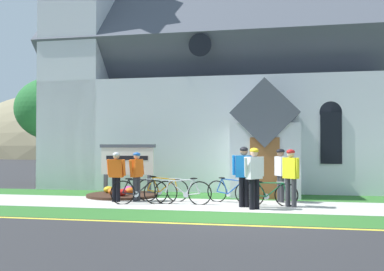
{
  "coord_description": "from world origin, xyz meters",
  "views": [
    {
      "loc": [
        1.03,
        -11.35,
        1.81
      ],
      "look_at": [
        -1.67,
        2.93,
        2.16
      ],
      "focal_mm": 40.8,
      "sensor_mm": 36.0,
      "label": 1
    }
  ],
  "objects_px": {
    "bicycle_red": "(183,192)",
    "cyclist_in_orange_jersey": "(116,173)",
    "cyclist_in_white_jersey": "(137,173)",
    "cyclist_in_yellow_jersey": "(291,173)",
    "roadside_conifer": "(383,66)",
    "church_sign": "(127,161)",
    "bicycle_silver": "(162,190)",
    "bicycle_black": "(231,191)",
    "cyclist_in_red_jersey": "(244,171)",
    "bicycle_blue": "(139,192)",
    "cyclist_in_green_jersey": "(254,173)",
    "yard_deciduous_tree": "(54,109)",
    "bicycle_orange": "(269,194)",
    "cyclist_in_blue_jersey": "(281,171)"
  },
  "relations": [
    {
      "from": "cyclist_in_blue_jersey",
      "to": "cyclist_in_white_jersey",
      "type": "xyz_separation_m",
      "value": [
        -4.63,
        -0.61,
        -0.08
      ]
    },
    {
      "from": "bicycle_blue",
      "to": "cyclist_in_green_jersey",
      "type": "distance_m",
      "value": 3.66
    },
    {
      "from": "bicycle_blue",
      "to": "roadside_conifer",
      "type": "distance_m",
      "value": 13.84
    },
    {
      "from": "church_sign",
      "to": "roadside_conifer",
      "type": "distance_m",
      "value": 13.07
    },
    {
      "from": "bicycle_blue",
      "to": "cyclist_in_orange_jersey",
      "type": "distance_m",
      "value": 1.1
    },
    {
      "from": "cyclist_in_green_jersey",
      "to": "cyclist_in_white_jersey",
      "type": "distance_m",
      "value": 4.04
    },
    {
      "from": "bicycle_orange",
      "to": "bicycle_blue",
      "type": "xyz_separation_m",
      "value": [
        -3.98,
        -0.29,
        0.02
      ]
    },
    {
      "from": "bicycle_silver",
      "to": "cyclist_in_green_jersey",
      "type": "bearing_deg",
      "value": -22.93
    },
    {
      "from": "cyclist_in_blue_jersey",
      "to": "yard_deciduous_tree",
      "type": "distance_m",
      "value": 11.76
    },
    {
      "from": "bicycle_red",
      "to": "cyclist_in_yellow_jersey",
      "type": "height_order",
      "value": "cyclist_in_yellow_jersey"
    },
    {
      "from": "church_sign",
      "to": "bicycle_black",
      "type": "height_order",
      "value": "church_sign"
    },
    {
      "from": "bicycle_red",
      "to": "cyclist_in_white_jersey",
      "type": "bearing_deg",
      "value": 163.72
    },
    {
      "from": "church_sign",
      "to": "bicycle_blue",
      "type": "xyz_separation_m",
      "value": [
        1.2,
        -2.34,
        -0.85
      ]
    },
    {
      "from": "bicycle_orange",
      "to": "yard_deciduous_tree",
      "type": "bearing_deg",
      "value": 150.58
    },
    {
      "from": "bicycle_silver",
      "to": "cyclist_in_white_jersey",
      "type": "xyz_separation_m",
      "value": [
        -0.82,
        -0.14,
        0.54
      ]
    },
    {
      "from": "cyclist_in_red_jersey",
      "to": "yard_deciduous_tree",
      "type": "xyz_separation_m",
      "value": [
        -9.39,
        6.1,
        2.49
      ]
    },
    {
      "from": "bicycle_black",
      "to": "cyclist_in_yellow_jersey",
      "type": "distance_m",
      "value": 2.05
    },
    {
      "from": "cyclist_in_orange_jersey",
      "to": "cyclist_in_white_jersey",
      "type": "distance_m",
      "value": 0.66
    },
    {
      "from": "cyclist_in_yellow_jersey",
      "to": "roadside_conifer",
      "type": "bearing_deg",
      "value": 62.08
    },
    {
      "from": "cyclist_in_blue_jersey",
      "to": "cyclist_in_white_jersey",
      "type": "relative_size",
      "value": 1.07
    },
    {
      "from": "church_sign",
      "to": "bicycle_orange",
      "type": "relative_size",
      "value": 1.28
    },
    {
      "from": "bicycle_orange",
      "to": "cyclist_in_orange_jersey",
      "type": "relative_size",
      "value": 1.06
    },
    {
      "from": "bicycle_silver",
      "to": "cyclist_in_red_jersey",
      "type": "bearing_deg",
      "value": -18.5
    },
    {
      "from": "cyclist_in_green_jersey",
      "to": "yard_deciduous_tree",
      "type": "xyz_separation_m",
      "value": [
        -9.71,
        6.48,
        2.51
      ]
    },
    {
      "from": "cyclist_in_orange_jersey",
      "to": "cyclist_in_green_jersey",
      "type": "distance_m",
      "value": 4.54
    },
    {
      "from": "bicycle_red",
      "to": "cyclist_in_orange_jersey",
      "type": "relative_size",
      "value": 1.13
    },
    {
      "from": "bicycle_orange",
      "to": "bicycle_red",
      "type": "xyz_separation_m",
      "value": [
        -2.63,
        -0.11,
        0.02
      ]
    },
    {
      "from": "bicycle_blue",
      "to": "cyclist_in_yellow_jersey",
      "type": "relative_size",
      "value": 1.0
    },
    {
      "from": "bicycle_red",
      "to": "cyclist_in_white_jersey",
      "type": "relative_size",
      "value": 1.13
    },
    {
      "from": "church_sign",
      "to": "bicycle_black",
      "type": "bearing_deg",
      "value": -21.15
    },
    {
      "from": "bicycle_black",
      "to": "roadside_conifer",
      "type": "bearing_deg",
      "value": 51.42
    },
    {
      "from": "bicycle_orange",
      "to": "bicycle_red",
      "type": "distance_m",
      "value": 2.63
    },
    {
      "from": "church_sign",
      "to": "cyclist_in_orange_jersey",
      "type": "height_order",
      "value": "church_sign"
    },
    {
      "from": "bicycle_red",
      "to": "bicycle_silver",
      "type": "distance_m",
      "value": 1.04
    },
    {
      "from": "cyclist_in_white_jersey",
      "to": "bicycle_black",
      "type": "bearing_deg",
      "value": 2.68
    },
    {
      "from": "church_sign",
      "to": "cyclist_in_red_jersey",
      "type": "distance_m",
      "value": 5.09
    },
    {
      "from": "church_sign",
      "to": "bicycle_red",
      "type": "distance_m",
      "value": 3.46
    },
    {
      "from": "church_sign",
      "to": "bicycle_black",
      "type": "distance_m",
      "value": 4.35
    },
    {
      "from": "cyclist_in_orange_jersey",
      "to": "cyclist_in_white_jersey",
      "type": "relative_size",
      "value": 1.0
    },
    {
      "from": "bicycle_red",
      "to": "bicycle_silver",
      "type": "bearing_deg",
      "value": 143.01
    },
    {
      "from": "bicycle_silver",
      "to": "cyclist_in_green_jersey",
      "type": "height_order",
      "value": "cyclist_in_green_jersey"
    },
    {
      "from": "bicycle_blue",
      "to": "cyclist_in_white_jersey",
      "type": "xyz_separation_m",
      "value": [
        -0.29,
        0.66,
        0.54
      ]
    },
    {
      "from": "cyclist_in_yellow_jersey",
      "to": "bicycle_black",
      "type": "bearing_deg",
      "value": 161.49
    },
    {
      "from": "church_sign",
      "to": "yard_deciduous_tree",
      "type": "bearing_deg",
      "value": 143.47
    },
    {
      "from": "bicycle_orange",
      "to": "roadside_conifer",
      "type": "relative_size",
      "value": 0.19
    },
    {
      "from": "church_sign",
      "to": "bicycle_red",
      "type": "relative_size",
      "value": 1.2
    },
    {
      "from": "bicycle_black",
      "to": "cyclist_in_blue_jersey",
      "type": "relative_size",
      "value": 0.94
    },
    {
      "from": "yard_deciduous_tree",
      "to": "cyclist_in_blue_jersey",
      "type": "bearing_deg",
      "value": -24.28
    },
    {
      "from": "bicycle_silver",
      "to": "cyclist_in_orange_jersey",
      "type": "distance_m",
      "value": 1.58
    },
    {
      "from": "bicycle_black",
      "to": "cyclist_in_yellow_jersey",
      "type": "bearing_deg",
      "value": -18.51
    }
  ]
}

